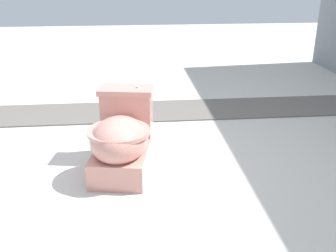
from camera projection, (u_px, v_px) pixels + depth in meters
ground_plane at (133, 172)px, 2.60m from camera, size 14.00×14.00×0.00m
gravel_strip at (184, 110)px, 3.70m from camera, size 0.56×8.00×0.01m
toilet at (122, 139)px, 2.55m from camera, size 0.68×0.48×0.52m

